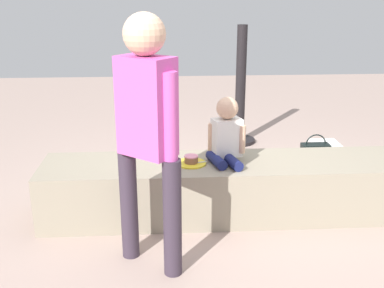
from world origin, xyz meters
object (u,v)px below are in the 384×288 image
at_px(party_cup_red, 194,163).
at_px(handbag_brown_canvas, 183,177).
at_px(child_seated, 226,134).
at_px(adult_standing, 147,123).
at_px(cake_box_white, 324,148).
at_px(cake_plate, 191,161).
at_px(water_bottle_near_gift, 274,175).
at_px(handbag_black_leather, 315,155).
at_px(water_bottle_far_side, 350,174).
at_px(gift_bag, 132,153).

height_order(party_cup_red, handbag_brown_canvas, handbag_brown_canvas).
xyz_separation_m(child_seated, adult_standing, (-0.55, -0.67, 0.28)).
bearing_deg(party_cup_red, cake_box_white, 13.15).
relative_size(child_seated, party_cup_red, 4.40).
bearing_deg(cake_plate, water_bottle_near_gift, 36.16).
bearing_deg(cake_box_white, handbag_black_leather, -121.29).
xyz_separation_m(water_bottle_far_side, cake_box_white, (0.03, 0.76, -0.02)).
xyz_separation_m(child_seated, cake_box_white, (1.22, 1.27, -0.57)).
distance_m(water_bottle_far_side, handbag_black_leather, 0.43).
relative_size(gift_bag, water_bottle_far_side, 1.58).
height_order(adult_standing, handbag_brown_canvas, adult_standing).
relative_size(adult_standing, cake_plate, 6.83).
bearing_deg(water_bottle_near_gift, handbag_black_leather, 37.77).
distance_m(cake_plate, gift_bag, 1.26).
bearing_deg(cake_box_white, handbag_brown_canvas, -150.88).
bearing_deg(gift_bag, party_cup_red, -11.52).
bearing_deg(child_seated, handbag_brown_canvas, 125.28).
height_order(party_cup_red, handbag_black_leather, handbag_black_leather).
distance_m(adult_standing, handbag_brown_canvas, 1.38).
bearing_deg(handbag_black_leather, cake_box_white, 58.71).
relative_size(child_seated, cake_plate, 2.16).
bearing_deg(gift_bag, water_bottle_far_side, -15.90).
relative_size(gift_bag, handbag_black_leather, 0.89).
height_order(adult_standing, water_bottle_near_gift, adult_standing).
relative_size(handbag_black_leather, handbag_brown_canvas, 0.99).
xyz_separation_m(handbag_black_leather, handbag_brown_canvas, (-1.29, -0.47, 0.00)).
bearing_deg(water_bottle_far_side, adult_standing, -145.85).
relative_size(gift_bag, party_cup_red, 2.76).
bearing_deg(cake_box_white, gift_bag, -174.25).
height_order(child_seated, handbag_brown_canvas, child_seated).
bearing_deg(handbag_brown_canvas, water_bottle_far_side, 3.31).
height_order(adult_standing, gift_bag, adult_standing).
distance_m(cake_box_white, handbag_black_leather, 0.44).
xyz_separation_m(child_seated, water_bottle_near_gift, (0.50, 0.52, -0.55)).
xyz_separation_m(adult_standing, water_bottle_near_gift, (1.05, 1.18, -0.83)).
bearing_deg(adult_standing, child_seated, 50.57).
bearing_deg(cake_plate, gift_bag, 114.86).
bearing_deg(handbag_black_leather, handbag_brown_canvas, -159.94).
bearing_deg(handbag_brown_canvas, adult_standing, -102.97).
relative_size(water_bottle_far_side, party_cup_red, 1.74).
height_order(water_bottle_far_side, handbag_black_leather, handbag_black_leather).
bearing_deg(water_bottle_near_gift, gift_bag, 156.62).
relative_size(child_seated, water_bottle_near_gift, 2.45).
height_order(cake_plate, water_bottle_near_gift, cake_plate).
bearing_deg(water_bottle_far_side, handbag_black_leather, 116.93).
bearing_deg(handbag_black_leather, adult_standing, -134.59).
bearing_deg(adult_standing, gift_bag, 97.34).
height_order(child_seated, cake_plate, child_seated).
relative_size(cake_box_white, handbag_black_leather, 0.84).
height_order(gift_bag, handbag_brown_canvas, handbag_brown_canvas).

